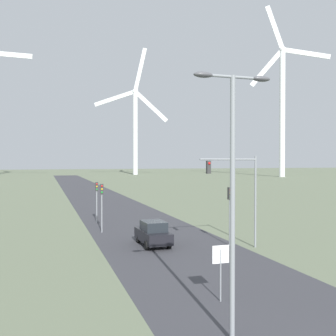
{
  "coord_description": "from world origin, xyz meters",
  "views": [
    {
      "loc": [
        -8.73,
        -8.17,
        6.26
      ],
      "look_at": [
        0.0,
        19.49,
        5.74
      ],
      "focal_mm": 42.0,
      "sensor_mm": 36.0,
      "label": 1
    }
  ],
  "objects_px": {
    "stop_sign_near": "(221,262)",
    "traffic_light_post_near_right": "(230,203)",
    "traffic_light_post_mid_left": "(97,193)",
    "car_approaching": "(153,233)",
    "traffic_light_post_near_left": "(102,197)",
    "wind_turbine_right": "(282,100)",
    "traffic_light_mast_overhead": "(238,183)",
    "wind_turbine_center": "(135,122)",
    "streetlamp": "(233,173)"
  },
  "relations": [
    {
      "from": "traffic_light_post_near_right",
      "to": "traffic_light_post_mid_left",
      "type": "distance_m",
      "value": 16.11
    },
    {
      "from": "streetlamp",
      "to": "stop_sign_near",
      "type": "relative_size",
      "value": 3.68
    },
    {
      "from": "traffic_light_post_mid_left",
      "to": "streetlamp",
      "type": "bearing_deg",
      "value": -87.66
    },
    {
      "from": "wind_turbine_center",
      "to": "stop_sign_near",
      "type": "bearing_deg",
      "value": -101.46
    },
    {
      "from": "traffic_light_mast_overhead",
      "to": "wind_turbine_right",
      "type": "height_order",
      "value": "wind_turbine_right"
    },
    {
      "from": "traffic_light_post_mid_left",
      "to": "traffic_light_post_near_right",
      "type": "bearing_deg",
      "value": -60.39
    },
    {
      "from": "wind_turbine_center",
      "to": "traffic_light_post_mid_left",
      "type": "bearing_deg",
      "value": -104.35
    },
    {
      "from": "traffic_light_post_near_left",
      "to": "wind_turbine_center",
      "type": "xyz_separation_m",
      "value": [
        35.46,
        143.18,
        21.34
      ]
    },
    {
      "from": "traffic_light_post_near_right",
      "to": "stop_sign_near",
      "type": "bearing_deg",
      "value": -118.46
    },
    {
      "from": "streetlamp",
      "to": "wind_turbine_center",
      "type": "xyz_separation_m",
      "value": [
        34.03,
        165.31,
        18.61
      ]
    },
    {
      "from": "stop_sign_near",
      "to": "streetlamp",
      "type": "bearing_deg",
      "value": -109.15
    },
    {
      "from": "stop_sign_near",
      "to": "car_approaching",
      "type": "relative_size",
      "value": 0.6
    },
    {
      "from": "traffic_light_post_mid_left",
      "to": "wind_turbine_right",
      "type": "xyz_separation_m",
      "value": [
        84.81,
        94.45,
        27.39
      ]
    },
    {
      "from": "wind_turbine_center",
      "to": "traffic_light_mast_overhead",
      "type": "bearing_deg",
      "value": -100.08
    },
    {
      "from": "traffic_light_post_mid_left",
      "to": "wind_turbine_right",
      "type": "bearing_deg",
      "value": 48.08
    },
    {
      "from": "streetlamp",
      "to": "stop_sign_near",
      "type": "height_order",
      "value": "streetlamp"
    },
    {
      "from": "wind_turbine_center",
      "to": "wind_turbine_right",
      "type": "bearing_deg",
      "value": -40.88
    },
    {
      "from": "stop_sign_near",
      "to": "traffic_light_post_near_right",
      "type": "distance_m",
      "value": 11.77
    },
    {
      "from": "streetlamp",
      "to": "traffic_light_mast_overhead",
      "type": "bearing_deg",
      "value": 61.72
    },
    {
      "from": "traffic_light_post_near_right",
      "to": "traffic_light_post_mid_left",
      "type": "height_order",
      "value": "traffic_light_post_near_right"
    },
    {
      "from": "traffic_light_post_near_right",
      "to": "traffic_light_mast_overhead",
      "type": "height_order",
      "value": "traffic_light_mast_overhead"
    },
    {
      "from": "traffic_light_mast_overhead",
      "to": "wind_turbine_right",
      "type": "relative_size",
      "value": 0.1
    },
    {
      "from": "traffic_light_post_near_right",
      "to": "wind_turbine_center",
      "type": "xyz_separation_m",
      "value": [
        27.21,
        151.43,
        21.29
      ]
    },
    {
      "from": "car_approaching",
      "to": "wind_turbine_center",
      "type": "relative_size",
      "value": 0.07
    },
    {
      "from": "stop_sign_near",
      "to": "wind_turbine_center",
      "type": "distance_m",
      "value": 166.55
    },
    {
      "from": "streetlamp",
      "to": "wind_turbine_right",
      "type": "relative_size",
      "value": 0.14
    },
    {
      "from": "traffic_light_post_near_right",
      "to": "traffic_light_mast_overhead",
      "type": "distance_m",
      "value": 1.82
    },
    {
      "from": "streetlamp",
      "to": "traffic_light_post_mid_left",
      "type": "bearing_deg",
      "value": 92.34
    },
    {
      "from": "traffic_light_post_mid_left",
      "to": "car_approaching",
      "type": "relative_size",
      "value": 0.99
    },
    {
      "from": "traffic_light_post_near_left",
      "to": "wind_turbine_right",
      "type": "xyz_separation_m",
      "value": [
        85.1,
        100.2,
        27.3
      ]
    },
    {
      "from": "stop_sign_near",
      "to": "wind_turbine_center",
      "type": "bearing_deg",
      "value": 78.54
    },
    {
      "from": "streetlamp",
      "to": "traffic_light_mast_overhead",
      "type": "height_order",
      "value": "streetlamp"
    },
    {
      "from": "traffic_light_post_mid_left",
      "to": "wind_turbine_center",
      "type": "relative_size",
      "value": 0.07
    },
    {
      "from": "traffic_light_post_mid_left",
      "to": "wind_turbine_center",
      "type": "distance_m",
      "value": 143.47
    },
    {
      "from": "streetlamp",
      "to": "car_approaching",
      "type": "xyz_separation_m",
      "value": [
        1.45,
        15.64,
        -4.93
      ]
    },
    {
      "from": "traffic_light_post_near_left",
      "to": "wind_turbine_right",
      "type": "relative_size",
      "value": 0.06
    },
    {
      "from": "stop_sign_near",
      "to": "traffic_light_mast_overhead",
      "type": "height_order",
      "value": "traffic_light_mast_overhead"
    },
    {
      "from": "stop_sign_near",
      "to": "wind_turbine_right",
      "type": "height_order",
      "value": "wind_turbine_right"
    },
    {
      "from": "stop_sign_near",
      "to": "traffic_light_post_mid_left",
      "type": "height_order",
      "value": "traffic_light_post_mid_left"
    },
    {
      "from": "wind_turbine_center",
      "to": "wind_turbine_right",
      "type": "xyz_separation_m",
      "value": [
        49.65,
        -42.97,
        5.96
      ]
    },
    {
      "from": "traffic_light_post_mid_left",
      "to": "car_approaching",
      "type": "height_order",
      "value": "traffic_light_post_mid_left"
    },
    {
      "from": "stop_sign_near",
      "to": "wind_turbine_right",
      "type": "relative_size",
      "value": 0.04
    },
    {
      "from": "stop_sign_near",
      "to": "car_approaching",
      "type": "bearing_deg",
      "value": 89.05
    },
    {
      "from": "traffic_light_post_near_left",
      "to": "car_approaching",
      "type": "xyz_separation_m",
      "value": [
        2.87,
        -6.49,
        -2.2
      ]
    },
    {
      "from": "stop_sign_near",
      "to": "traffic_light_post_near_right",
      "type": "bearing_deg",
      "value": 61.54
    },
    {
      "from": "streetlamp",
      "to": "stop_sign_near",
      "type": "xyz_separation_m",
      "value": [
        1.25,
        3.6,
        -4.09
      ]
    },
    {
      "from": "stop_sign_near",
      "to": "traffic_light_post_near_left",
      "type": "relative_size",
      "value": 0.59
    },
    {
      "from": "traffic_light_mast_overhead",
      "to": "wind_turbine_center",
      "type": "bearing_deg",
      "value": 79.92
    },
    {
      "from": "traffic_light_post_near_left",
      "to": "traffic_light_post_mid_left",
      "type": "relative_size",
      "value": 1.03
    },
    {
      "from": "wind_turbine_center",
      "to": "traffic_light_post_near_left",
      "type": "bearing_deg",
      "value": -103.91
    }
  ]
}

